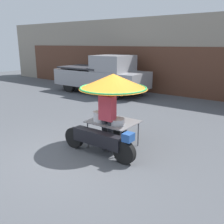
% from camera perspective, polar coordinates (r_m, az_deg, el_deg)
% --- Properties ---
extents(ground_plane, '(36.00, 36.00, 0.00)m').
position_cam_1_polar(ground_plane, '(6.02, -7.92, -10.04)').
color(ground_plane, '#4C4F54').
extents(shopfront_building, '(28.00, 2.06, 3.87)m').
position_cam_1_polar(shopfront_building, '(13.49, 20.12, 11.83)').
color(shopfront_building, gray).
rests_on(shopfront_building, ground).
extents(vendor_motorcycle_cart, '(2.05, 1.68, 1.87)m').
position_cam_1_polar(vendor_motorcycle_cart, '(6.03, -0.16, 4.40)').
color(vendor_motorcycle_cart, black).
rests_on(vendor_motorcycle_cart, ground).
extents(vendor_person, '(0.38, 0.22, 1.60)m').
position_cam_1_polar(vendor_person, '(5.97, -1.06, -0.89)').
color(vendor_person, '#2D2D33').
rests_on(vendor_person, ground).
extents(pickup_truck, '(5.07, 1.96, 1.99)m').
position_cam_1_polar(pickup_truck, '(13.18, -2.12, 8.42)').
color(pickup_truck, black).
rests_on(pickup_truck, ground).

